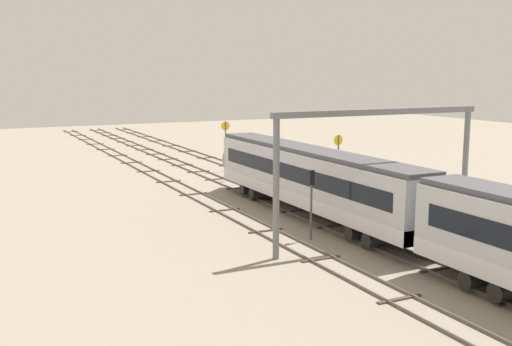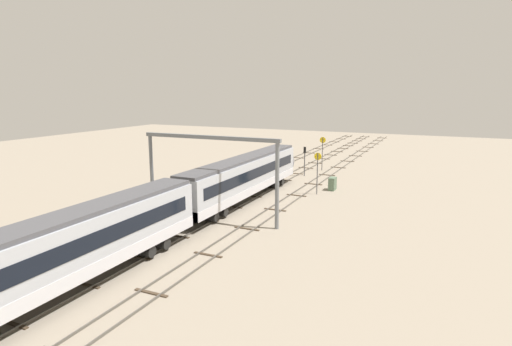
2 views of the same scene
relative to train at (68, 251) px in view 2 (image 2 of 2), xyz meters
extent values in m
plane|color=gray|center=(28.78, 0.00, -2.66)|extent=(157.17, 157.17, 0.00)
cube|color=#59544C|center=(28.78, -5.30, -2.58)|extent=(141.17, 0.07, 0.16)
cube|color=#59544C|center=(28.78, -3.86, -2.58)|extent=(141.17, 0.07, 0.16)
cube|color=#473828|center=(1.89, -4.58, -2.62)|extent=(0.24, 2.40, 0.08)
cube|color=#473828|center=(8.61, -4.58, -2.62)|extent=(0.24, 2.40, 0.08)
cube|color=#473828|center=(15.33, -4.58, -2.62)|extent=(0.24, 2.40, 0.08)
cube|color=#473828|center=(22.06, -4.58, -2.62)|extent=(0.24, 2.40, 0.08)
cube|color=#473828|center=(28.78, -4.58, -2.62)|extent=(0.24, 2.40, 0.08)
cube|color=#473828|center=(35.50, -4.58, -2.62)|extent=(0.24, 2.40, 0.08)
cube|color=#473828|center=(42.22, -4.58, -2.62)|extent=(0.24, 2.40, 0.08)
cube|color=#473828|center=(48.95, -4.58, -2.62)|extent=(0.24, 2.40, 0.08)
cube|color=#473828|center=(55.67, -4.58, -2.62)|extent=(0.24, 2.40, 0.08)
cube|color=#473828|center=(62.39, -4.58, -2.62)|extent=(0.24, 2.40, 0.08)
cube|color=#473828|center=(69.11, -4.58, -2.62)|extent=(0.24, 2.40, 0.08)
cube|color=#473828|center=(75.83, -4.58, -2.62)|extent=(0.24, 2.40, 0.08)
cube|color=#473828|center=(82.56, -4.58, -2.62)|extent=(0.24, 2.40, 0.08)
cube|color=#473828|center=(89.28, -4.58, -2.62)|extent=(0.24, 2.40, 0.08)
cube|color=#473828|center=(96.00, -4.58, -2.62)|extent=(0.24, 2.40, 0.08)
cube|color=#59544C|center=(28.78, -0.72, -2.58)|extent=(141.17, 0.07, 0.16)
cube|color=#59544C|center=(28.78, 0.72, -2.58)|extent=(141.17, 0.07, 0.16)
cube|color=#473828|center=(-3.99, 0.00, -2.62)|extent=(0.24, 2.40, 0.08)
cube|color=#473828|center=(1.05, 0.00, -2.62)|extent=(0.24, 2.40, 0.08)
cube|color=#473828|center=(6.09, 0.00, -2.62)|extent=(0.24, 2.40, 0.08)
cube|color=#473828|center=(11.13, 0.00, -2.62)|extent=(0.24, 2.40, 0.08)
cube|color=#473828|center=(16.17, 0.00, -2.62)|extent=(0.24, 2.40, 0.08)
cube|color=#473828|center=(21.22, 0.00, -2.62)|extent=(0.24, 2.40, 0.08)
cube|color=#473828|center=(26.26, 0.00, -2.62)|extent=(0.24, 2.40, 0.08)
cube|color=#473828|center=(31.30, 0.00, -2.62)|extent=(0.24, 2.40, 0.08)
cube|color=#473828|center=(36.34, 0.00, -2.62)|extent=(0.24, 2.40, 0.08)
cube|color=#473828|center=(41.38, 0.00, -2.62)|extent=(0.24, 2.40, 0.08)
cube|color=#473828|center=(46.42, 0.00, -2.62)|extent=(0.24, 2.40, 0.08)
cube|color=#473828|center=(51.47, 0.00, -2.62)|extent=(0.24, 2.40, 0.08)
cube|color=#473828|center=(56.51, 0.00, -2.62)|extent=(0.24, 2.40, 0.08)
cube|color=#473828|center=(61.55, 0.00, -2.62)|extent=(0.24, 2.40, 0.08)
cube|color=#473828|center=(66.59, 0.00, -2.62)|extent=(0.24, 2.40, 0.08)
cube|color=#473828|center=(71.63, 0.00, -2.62)|extent=(0.24, 2.40, 0.08)
cube|color=#473828|center=(76.67, 0.00, -2.62)|extent=(0.24, 2.40, 0.08)
cube|color=#473828|center=(81.72, 0.00, -2.62)|extent=(0.24, 2.40, 0.08)
cube|color=#473828|center=(86.76, 0.00, -2.62)|extent=(0.24, 2.40, 0.08)
cube|color=#473828|center=(91.80, 0.00, -2.62)|extent=(0.24, 2.40, 0.08)
cube|color=#473828|center=(96.84, 0.00, -2.62)|extent=(0.24, 2.40, 0.08)
cube|color=#59544C|center=(28.78, 3.86, -2.58)|extent=(141.17, 0.07, 0.16)
cube|color=#59544C|center=(28.78, 5.30, -2.58)|extent=(141.17, 0.07, 0.16)
cube|color=#473828|center=(1.89, 4.58, -2.62)|extent=(0.24, 2.40, 0.08)
cube|color=#473828|center=(8.61, 4.58, -2.62)|extent=(0.24, 2.40, 0.08)
cube|color=#473828|center=(15.33, 4.58, -2.62)|extent=(0.24, 2.40, 0.08)
cube|color=#473828|center=(22.06, 4.58, -2.62)|extent=(0.24, 2.40, 0.08)
cube|color=#473828|center=(28.78, 4.58, -2.62)|extent=(0.24, 2.40, 0.08)
cube|color=#473828|center=(35.50, 4.58, -2.62)|extent=(0.24, 2.40, 0.08)
cube|color=#473828|center=(42.22, 4.58, -2.62)|extent=(0.24, 2.40, 0.08)
cube|color=#473828|center=(48.95, 4.58, -2.62)|extent=(0.24, 2.40, 0.08)
cube|color=#473828|center=(55.67, 4.58, -2.62)|extent=(0.24, 2.40, 0.08)
cube|color=#473828|center=(62.39, 4.58, -2.62)|extent=(0.24, 2.40, 0.08)
cube|color=#473828|center=(69.11, 4.58, -2.62)|extent=(0.24, 2.40, 0.08)
cube|color=#473828|center=(75.83, 4.58, -2.62)|extent=(0.24, 2.40, 0.08)
cube|color=#473828|center=(82.56, 4.58, -2.62)|extent=(0.24, 2.40, 0.08)
cube|color=#473828|center=(89.28, 4.58, -2.62)|extent=(0.24, 2.40, 0.08)
cube|color=#473828|center=(96.00, 4.58, -2.62)|extent=(0.24, 2.40, 0.08)
cube|color=#B7BCC6|center=(24.20, 0.00, 0.20)|extent=(24.00, 2.90, 3.60)
cube|color=silver|center=(24.20, 0.00, -1.15)|extent=(24.00, 2.94, 0.90)
cube|color=#4C4C51|center=(24.20, 0.00, 2.15)|extent=(24.00, 2.50, 0.30)
cube|color=black|center=(24.20, -1.46, 0.63)|extent=(22.00, 0.04, 1.10)
cube|color=black|center=(24.20, 1.46, 0.63)|extent=(22.00, 0.04, 1.10)
cylinder|color=black|center=(15.62, 0.00, -2.05)|extent=(0.90, 2.70, 0.90)
cylinder|color=black|center=(17.42, 0.00, -2.05)|extent=(0.90, 2.70, 0.90)
cylinder|color=black|center=(30.98, 0.00, -2.05)|extent=(0.90, 2.70, 0.90)
cylinder|color=black|center=(32.78, 0.00, -2.05)|extent=(0.90, 2.70, 0.90)
cube|color=#B7BCC6|center=(-0.60, 0.00, 0.20)|extent=(24.00, 2.90, 3.60)
cube|color=silver|center=(-0.60, 0.00, -1.15)|extent=(24.00, 2.94, 0.90)
cube|color=#4C4C51|center=(-0.60, 0.00, 2.15)|extent=(24.00, 2.50, 0.30)
cube|color=black|center=(-0.60, -1.46, 0.63)|extent=(22.00, 0.04, 1.10)
cube|color=black|center=(-0.60, 1.46, 0.63)|extent=(22.00, 0.04, 1.10)
cylinder|color=black|center=(6.18, 0.00, -2.05)|extent=(0.90, 2.70, 0.90)
cylinder|color=black|center=(7.98, 0.00, -2.05)|extent=(0.90, 2.70, 0.90)
cone|color=silver|center=(37.00, 0.00, 0.02)|extent=(1.60, 3.24, 3.24)
cylinder|color=slate|center=(16.57, -6.96, 1.22)|extent=(0.36, 0.36, 7.75)
cylinder|color=slate|center=(16.57, 6.72, 1.22)|extent=(0.36, 0.36, 7.75)
cube|color=slate|center=(16.57, -0.12, 5.27)|extent=(0.40, 14.29, 0.35)
cylinder|color=#4C4C51|center=(30.45, -6.54, -0.17)|extent=(0.12, 0.12, 4.97)
cylinder|color=yellow|center=(30.49, -6.54, 1.92)|extent=(0.05, 0.87, 0.87)
cube|color=black|center=(30.52, -6.54, 1.92)|extent=(0.02, 0.39, 0.12)
cylinder|color=#4C4C51|center=(45.72, -2.81, -0.09)|extent=(0.12, 0.12, 5.13)
cylinder|color=yellow|center=(45.76, -2.81, 2.06)|extent=(0.05, 0.93, 0.93)
cube|color=black|center=(45.79, -2.81, 2.06)|extent=(0.02, 0.42, 0.12)
cylinder|color=#4C4C51|center=(40.36, -1.72, -0.98)|extent=(0.14, 0.14, 3.35)
cube|color=black|center=(40.36, -1.72, 1.14)|extent=(0.20, 0.32, 0.90)
sphere|color=green|center=(40.47, -1.72, 1.34)|extent=(0.20, 0.20, 0.20)
sphere|color=#262626|center=(40.47, -1.72, 0.94)|extent=(0.20, 0.20, 0.20)
cylinder|color=#4C4C51|center=(19.14, 2.92, -0.94)|extent=(0.14, 0.14, 3.44)
cube|color=black|center=(19.14, 2.92, 1.23)|extent=(0.20, 0.32, 0.90)
sphere|color=red|center=(19.25, 2.92, 1.43)|extent=(0.20, 0.20, 0.20)
sphere|color=#262626|center=(19.25, 2.92, 1.03)|extent=(0.20, 0.20, 0.20)
cube|color=#597259|center=(33.38, -7.67, -1.86)|extent=(1.40, 0.74, 1.59)
cube|color=#333333|center=(34.09, -7.67, -1.62)|extent=(0.02, 0.52, 0.24)
camera|label=1|loc=(-12.30, 22.06, 7.58)|focal=42.97mm
camera|label=2|loc=(-17.21, -20.42, 9.58)|focal=29.67mm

